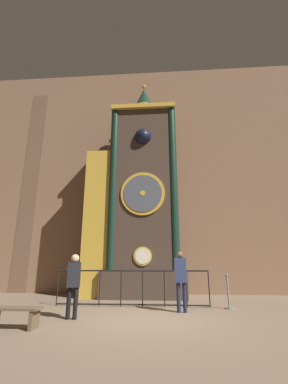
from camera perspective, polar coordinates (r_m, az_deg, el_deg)
ground_plane at (r=7.12m, az=0.46°, el=-26.66°), size 28.00×28.00×0.00m
cathedral_back_wall at (r=13.65m, az=1.65°, el=4.66°), size 24.00×0.32×12.20m
clock_tower at (r=11.74m, az=-1.79°, el=-1.28°), size 4.38×1.83×10.32m
railing_fence at (r=9.15m, az=-2.74°, el=-20.13°), size 5.13×0.05×1.15m
visitor_near at (r=7.37m, az=-15.36°, el=-18.17°), size 0.39×0.31×1.61m
visitor_far at (r=8.14m, az=8.18°, el=-17.83°), size 0.37×0.26×1.72m
stanchion_post at (r=9.14m, az=18.26°, el=-21.32°), size 0.28×0.28×1.04m
visitor_bench at (r=6.82m, az=-26.87°, el=-22.99°), size 1.15×0.40×0.44m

